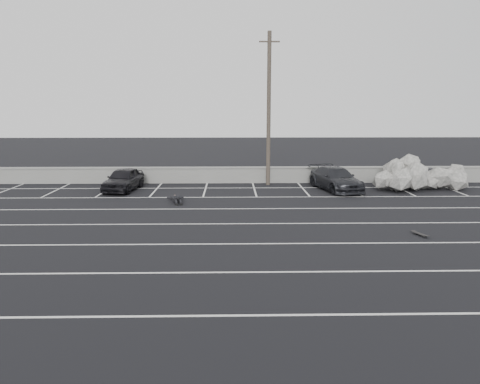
{
  "coord_description": "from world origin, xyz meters",
  "views": [
    {
      "loc": [
        -0.45,
        -16.59,
        4.99
      ],
      "look_at": [
        -0.01,
        5.16,
        1.0
      ],
      "focal_mm": 35.0,
      "sensor_mm": 36.0,
      "label": 1
    }
  ],
  "objects_px": {
    "car_right": "(336,179)",
    "trash_bin": "(426,176)",
    "car_left": "(124,179)",
    "skateboard": "(420,234)",
    "riprap_pile": "(416,179)",
    "person": "(176,197)",
    "utility_pole": "(269,109)"
  },
  "relations": [
    {
      "from": "trash_bin",
      "to": "car_right",
      "type": "bearing_deg",
      "value": -162.01
    },
    {
      "from": "car_right",
      "to": "trash_bin",
      "type": "relative_size",
      "value": 4.44
    },
    {
      "from": "utility_pole",
      "to": "trash_bin",
      "type": "distance_m",
      "value": 11.18
    },
    {
      "from": "skateboard",
      "to": "car_left",
      "type": "bearing_deg",
      "value": 124.77
    },
    {
      "from": "trash_bin",
      "to": "person",
      "type": "relative_size",
      "value": 0.42
    },
    {
      "from": "car_right",
      "to": "skateboard",
      "type": "distance_m",
      "value": 10.26
    },
    {
      "from": "car_left",
      "to": "trash_bin",
      "type": "distance_m",
      "value": 19.28
    },
    {
      "from": "car_left",
      "to": "car_right",
      "type": "height_order",
      "value": "same"
    },
    {
      "from": "skateboard",
      "to": "riprap_pile",
      "type": "bearing_deg",
      "value": 50.98
    },
    {
      "from": "car_right",
      "to": "person",
      "type": "height_order",
      "value": "car_right"
    },
    {
      "from": "utility_pole",
      "to": "riprap_pile",
      "type": "bearing_deg",
      "value": -11.34
    },
    {
      "from": "utility_pole",
      "to": "skateboard",
      "type": "relative_size",
      "value": 13.02
    },
    {
      "from": "person",
      "to": "skateboard",
      "type": "xyz_separation_m",
      "value": [
        10.34,
        -7.03,
        -0.17
      ]
    },
    {
      "from": "utility_pole",
      "to": "trash_bin",
      "type": "xyz_separation_m",
      "value": [
        10.33,
        0.03,
        -4.29
      ]
    },
    {
      "from": "car_left",
      "to": "person",
      "type": "distance_m",
      "value": 4.84
    },
    {
      "from": "car_right",
      "to": "trash_bin",
      "type": "distance_m",
      "value": 6.72
    },
    {
      "from": "trash_bin",
      "to": "riprap_pile",
      "type": "xyz_separation_m",
      "value": [
        -1.42,
        -1.82,
        0.1
      ]
    },
    {
      "from": "skateboard",
      "to": "trash_bin",
      "type": "bearing_deg",
      "value": 47.98
    },
    {
      "from": "utility_pole",
      "to": "riprap_pile",
      "type": "xyz_separation_m",
      "value": [
        8.91,
        -1.79,
        -4.19
      ]
    },
    {
      "from": "car_left",
      "to": "utility_pole",
      "type": "height_order",
      "value": "utility_pole"
    },
    {
      "from": "car_right",
      "to": "trash_bin",
      "type": "bearing_deg",
      "value": 4.64
    },
    {
      "from": "person",
      "to": "skateboard",
      "type": "height_order",
      "value": "person"
    },
    {
      "from": "car_right",
      "to": "person",
      "type": "bearing_deg",
      "value": -174.57
    },
    {
      "from": "trash_bin",
      "to": "riprap_pile",
      "type": "distance_m",
      "value": 2.31
    },
    {
      "from": "utility_pole",
      "to": "person",
      "type": "xyz_separation_m",
      "value": [
        -5.34,
        -5.2,
        -4.59
      ]
    },
    {
      "from": "car_left",
      "to": "riprap_pile",
      "type": "height_order",
      "value": "riprap_pile"
    },
    {
      "from": "car_right",
      "to": "utility_pole",
      "type": "relative_size",
      "value": 0.5
    },
    {
      "from": "utility_pole",
      "to": "skateboard",
      "type": "bearing_deg",
      "value": -67.74
    },
    {
      "from": "car_left",
      "to": "utility_pole",
      "type": "xyz_separation_m",
      "value": [
        8.85,
        1.91,
        4.14
      ]
    },
    {
      "from": "car_left",
      "to": "skateboard",
      "type": "xyz_separation_m",
      "value": [
        13.86,
        -10.32,
        -0.62
      ]
    },
    {
      "from": "car_right",
      "to": "riprap_pile",
      "type": "bearing_deg",
      "value": -10.36
    },
    {
      "from": "car_right",
      "to": "riprap_pile",
      "type": "distance_m",
      "value": 4.98
    }
  ]
}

